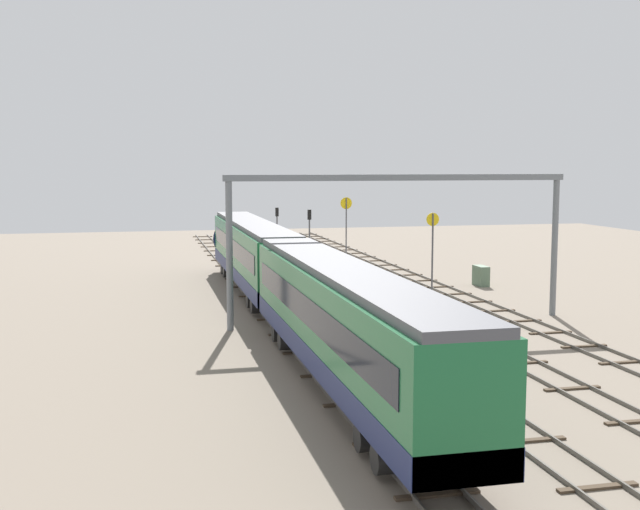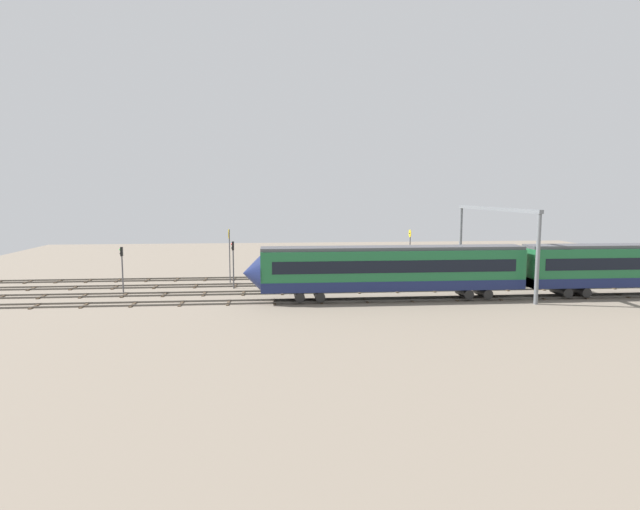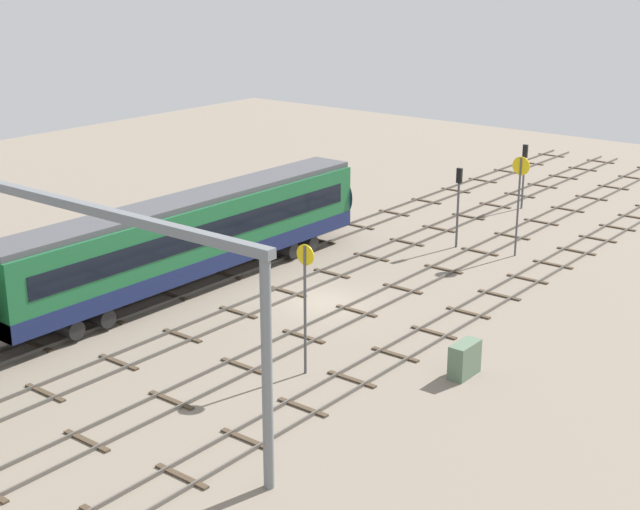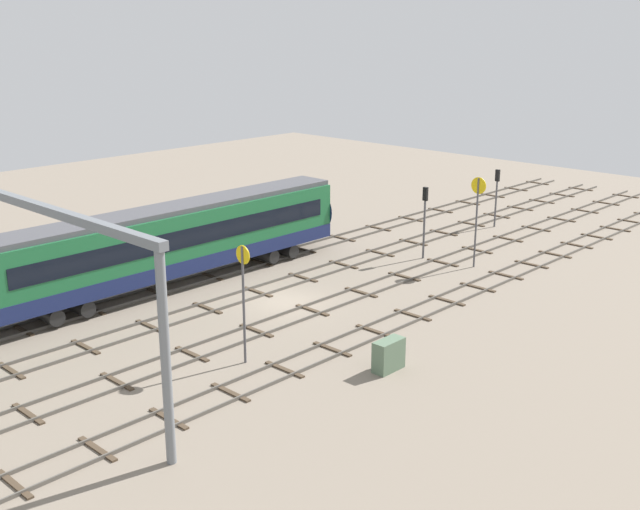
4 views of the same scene
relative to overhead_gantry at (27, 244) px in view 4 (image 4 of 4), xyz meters
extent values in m
plane|color=gray|center=(14.71, -0.13, -6.37)|extent=(102.99, 102.99, 0.00)
cube|color=#59544C|center=(14.71, -7.56, -6.29)|extent=(86.99, 0.07, 0.16)
cube|color=#59544C|center=(14.71, -6.12, -6.29)|extent=(86.99, 0.07, 0.16)
cube|color=#473828|center=(-4.62, -6.84, -6.33)|extent=(0.24, 2.40, 0.08)
cube|color=#473828|center=(-1.40, -6.84, -6.33)|extent=(0.24, 2.40, 0.08)
cube|color=#473828|center=(1.83, -6.84, -6.33)|extent=(0.24, 2.40, 0.08)
cube|color=#473828|center=(5.05, -6.84, -6.33)|extent=(0.24, 2.40, 0.08)
cube|color=#473828|center=(8.27, -6.84, -6.33)|extent=(0.24, 2.40, 0.08)
cube|color=#473828|center=(11.49, -6.84, -6.33)|extent=(0.24, 2.40, 0.08)
cube|color=#473828|center=(14.71, -6.84, -6.33)|extent=(0.24, 2.40, 0.08)
cube|color=#473828|center=(17.94, -6.84, -6.33)|extent=(0.24, 2.40, 0.08)
cube|color=#473828|center=(21.16, -6.84, -6.33)|extent=(0.24, 2.40, 0.08)
cube|color=#473828|center=(24.38, -6.84, -6.33)|extent=(0.24, 2.40, 0.08)
cube|color=#473828|center=(27.60, -6.84, -6.33)|extent=(0.24, 2.40, 0.08)
cube|color=#473828|center=(30.82, -6.84, -6.33)|extent=(0.24, 2.40, 0.08)
cube|color=#473828|center=(34.04, -6.84, -6.33)|extent=(0.24, 2.40, 0.08)
cube|color=#473828|center=(37.27, -6.84, -6.33)|extent=(0.24, 2.40, 0.08)
cube|color=#473828|center=(40.49, -6.84, -6.33)|extent=(0.24, 2.40, 0.08)
cube|color=#473828|center=(43.71, -6.84, -6.33)|extent=(0.24, 2.40, 0.08)
cube|color=#473828|center=(46.93, -6.84, -6.33)|extent=(0.24, 2.40, 0.08)
cube|color=#59544C|center=(14.71, -3.09, -6.29)|extent=(86.99, 0.07, 0.16)
cube|color=#59544C|center=(14.71, -1.65, -6.29)|extent=(86.99, 0.07, 0.16)
cube|color=#473828|center=(-1.86, -2.37, -6.33)|extent=(0.24, 2.40, 0.08)
cube|color=#473828|center=(2.29, -2.37, -6.33)|extent=(0.24, 2.40, 0.08)
cube|color=#473828|center=(6.43, -2.37, -6.33)|extent=(0.24, 2.40, 0.08)
cube|color=#473828|center=(10.57, -2.37, -6.33)|extent=(0.24, 2.40, 0.08)
cube|color=#473828|center=(14.71, -2.37, -6.33)|extent=(0.24, 2.40, 0.08)
cube|color=#473828|center=(18.86, -2.37, -6.33)|extent=(0.24, 2.40, 0.08)
cube|color=#473828|center=(23.00, -2.37, -6.33)|extent=(0.24, 2.40, 0.08)
cube|color=#473828|center=(27.14, -2.37, -6.33)|extent=(0.24, 2.40, 0.08)
cube|color=#473828|center=(31.28, -2.37, -6.33)|extent=(0.24, 2.40, 0.08)
cube|color=#473828|center=(35.42, -2.37, -6.33)|extent=(0.24, 2.40, 0.08)
cube|color=#473828|center=(39.57, -2.37, -6.33)|extent=(0.24, 2.40, 0.08)
cube|color=#473828|center=(43.71, -2.37, -6.33)|extent=(0.24, 2.40, 0.08)
cube|color=#473828|center=(47.85, -2.37, -6.33)|extent=(0.24, 2.40, 0.08)
cube|color=#473828|center=(51.99, -2.37, -6.33)|extent=(0.24, 2.40, 0.08)
cube|color=#473828|center=(56.14, -2.37, -6.33)|extent=(0.24, 2.40, 0.08)
cube|color=#59544C|center=(14.71, 1.39, -6.29)|extent=(86.99, 0.07, 0.16)
cube|color=#59544C|center=(14.71, 2.82, -6.29)|extent=(86.99, 0.07, 0.16)
cube|color=#473828|center=(-0.41, 2.10, -6.33)|extent=(0.24, 2.40, 0.08)
cube|color=#473828|center=(3.37, 2.10, -6.33)|extent=(0.24, 2.40, 0.08)
cube|color=#473828|center=(7.15, 2.10, -6.33)|extent=(0.24, 2.40, 0.08)
cube|color=#473828|center=(10.93, 2.10, -6.33)|extent=(0.24, 2.40, 0.08)
cube|color=#473828|center=(14.71, 2.10, -6.33)|extent=(0.24, 2.40, 0.08)
cube|color=#473828|center=(18.50, 2.10, -6.33)|extent=(0.24, 2.40, 0.08)
cube|color=#473828|center=(22.28, 2.10, -6.33)|extent=(0.24, 2.40, 0.08)
cube|color=#473828|center=(26.06, 2.10, -6.33)|extent=(0.24, 2.40, 0.08)
cube|color=#473828|center=(29.84, 2.10, -6.33)|extent=(0.24, 2.40, 0.08)
cube|color=#473828|center=(33.62, 2.10, -6.33)|extent=(0.24, 2.40, 0.08)
cube|color=#473828|center=(37.41, 2.10, -6.33)|extent=(0.24, 2.40, 0.08)
cube|color=#473828|center=(41.19, 2.10, -6.33)|extent=(0.24, 2.40, 0.08)
cube|color=#473828|center=(44.97, 2.10, -6.33)|extent=(0.24, 2.40, 0.08)
cube|color=#473828|center=(48.75, 2.10, -6.33)|extent=(0.24, 2.40, 0.08)
cube|color=#473828|center=(52.53, 2.10, -6.33)|extent=(0.24, 2.40, 0.08)
cube|color=#473828|center=(56.32, 2.10, -6.33)|extent=(0.24, 2.40, 0.08)
cube|color=#59544C|center=(14.71, 5.86, -6.29)|extent=(86.99, 0.07, 0.16)
cube|color=#59544C|center=(14.71, 7.29, -6.29)|extent=(86.99, 0.07, 0.16)
cube|color=#473828|center=(2.29, 6.57, -6.33)|extent=(0.24, 2.40, 0.08)
cube|color=#473828|center=(6.43, 6.57, -6.33)|extent=(0.24, 2.40, 0.08)
cube|color=#473828|center=(10.57, 6.57, -6.33)|extent=(0.24, 2.40, 0.08)
cube|color=#473828|center=(14.71, 6.57, -6.33)|extent=(0.24, 2.40, 0.08)
cube|color=#473828|center=(18.86, 6.57, -6.33)|extent=(0.24, 2.40, 0.08)
cube|color=#473828|center=(23.00, 6.57, -6.33)|extent=(0.24, 2.40, 0.08)
cube|color=#473828|center=(27.14, 6.57, -6.33)|extent=(0.24, 2.40, 0.08)
cube|color=#473828|center=(31.28, 6.57, -6.33)|extent=(0.24, 2.40, 0.08)
cube|color=#473828|center=(35.42, 6.57, -6.33)|extent=(0.24, 2.40, 0.08)
cube|color=#473828|center=(39.57, 6.57, -6.33)|extent=(0.24, 2.40, 0.08)
cube|color=#473828|center=(43.71, 6.57, -6.33)|extent=(0.24, 2.40, 0.08)
cube|color=#473828|center=(47.85, 6.57, -6.33)|extent=(0.24, 2.40, 0.08)
cube|color=#473828|center=(51.99, 6.57, -6.33)|extent=(0.24, 2.40, 0.08)
cube|color=#473828|center=(56.14, 6.57, -6.33)|extent=(0.24, 2.40, 0.08)
cube|color=#1E6638|center=(12.22, 6.57, -3.51)|extent=(24.00, 2.90, 3.60)
cube|color=navy|center=(12.22, 6.57, -4.86)|extent=(24.00, 2.94, 0.90)
cube|color=#4C4C51|center=(12.22, 6.57, -1.56)|extent=(24.00, 2.50, 0.30)
cube|color=black|center=(12.22, 5.11, -3.08)|extent=(22.00, 0.04, 1.10)
cube|color=black|center=(12.22, 8.03, -3.08)|extent=(22.00, 0.04, 1.10)
cylinder|color=black|center=(3.64, 6.57, -5.76)|extent=(0.90, 2.70, 0.90)
cylinder|color=black|center=(5.44, 6.57, -5.76)|extent=(0.90, 2.70, 0.90)
cylinder|color=black|center=(19.00, 6.57, -5.76)|extent=(0.90, 2.70, 0.90)
cylinder|color=black|center=(20.80, 6.57, -5.76)|extent=(0.90, 2.70, 0.90)
cone|color=navy|center=(25.02, 6.57, -3.69)|extent=(1.60, 3.24, 3.24)
cylinder|color=slate|center=(0.00, -9.55, -2.38)|extent=(0.36, 0.36, 7.99)
cube|color=slate|center=(0.00, 0.00, 1.79)|extent=(0.40, 19.70, 0.35)
cylinder|color=#4C4C51|center=(27.84, -4.31, -3.44)|extent=(0.12, 0.12, 5.87)
cylinder|color=yellow|center=(27.88, -4.31, -0.99)|extent=(0.05, 1.08, 1.08)
cube|color=black|center=(27.91, -4.31, -0.99)|extent=(0.02, 0.48, 0.12)
cylinder|color=#4C4C51|center=(7.61, -4.89, -3.55)|extent=(0.12, 0.12, 5.64)
cylinder|color=yellow|center=(7.65, -4.89, -1.13)|extent=(0.05, 0.88, 0.88)
cube|color=black|center=(7.68, -4.89, -1.13)|extent=(0.02, 0.40, 0.12)
cylinder|color=#4C4C51|center=(37.98, 0.36, -4.57)|extent=(0.14, 0.14, 3.61)
cube|color=black|center=(37.98, 0.36, -2.31)|extent=(0.20, 0.32, 0.90)
sphere|color=green|center=(38.09, 0.36, -2.11)|extent=(0.20, 0.20, 0.20)
sphere|color=#262626|center=(38.09, 0.36, -2.51)|extent=(0.20, 0.20, 0.20)
cylinder|color=#4C4C51|center=(27.19, -0.71, -4.38)|extent=(0.14, 0.14, 3.98)
cube|color=black|center=(27.19, -0.71, -1.94)|extent=(0.20, 0.32, 0.90)
sphere|color=red|center=(27.30, -0.71, -1.75)|extent=(0.20, 0.20, 0.20)
sphere|color=#262626|center=(27.30, -0.71, -2.14)|extent=(0.20, 0.20, 0.20)
cube|color=#597259|center=(11.57, -10.26, -5.64)|extent=(1.59, 0.72, 1.47)
cube|color=#333333|center=(12.37, -10.26, -5.42)|extent=(0.02, 0.51, 0.24)
camera|label=1|loc=(-41.52, 14.19, 2.46)|focal=44.07mm
camera|label=2|loc=(23.12, 53.39, 3.33)|focal=29.55mm
camera|label=3|loc=(-20.08, -27.61, 10.38)|focal=52.11mm
camera|label=4|loc=(-14.47, -30.71, 8.83)|focal=44.06mm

